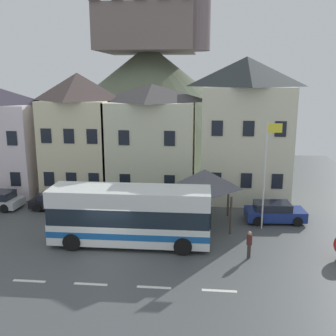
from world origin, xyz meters
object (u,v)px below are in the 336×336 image
object	(u,v)px
townhouse_00	(5,141)
flagpole	(266,168)
hilltop_castle	(149,93)
bus_shelter	(205,179)
townhouse_01	(80,135)
townhouse_02	(152,140)
townhouse_03	(244,128)
pedestrian_00	(249,243)
parked_car_00	(274,212)
public_bench	(190,208)
transit_bus	(130,216)
parked_car_02	(61,202)
pedestrian_01	(195,220)

from	to	relation	value
townhouse_00	flagpole	xyz separation A→B (m)	(20.35, -6.67, -0.32)
hilltop_castle	bus_shelter	bearing A→B (deg)	-75.12
townhouse_00	townhouse_01	distance (m)	6.44
townhouse_00	flagpole	world-z (taller)	townhouse_00
townhouse_02	flagpole	world-z (taller)	townhouse_02
townhouse_03	pedestrian_00	size ratio (longest dim) A/B	7.15
townhouse_03	pedestrian_00	bearing A→B (deg)	-92.83
hilltop_castle	parked_car_00	size ratio (longest dim) A/B	8.98
townhouse_02	bus_shelter	distance (m)	7.97
public_bench	bus_shelter	bearing A→B (deg)	-59.76
townhouse_02	parked_car_00	world-z (taller)	townhouse_02
townhouse_01	transit_bus	distance (m)	11.89
hilltop_castle	public_bench	size ratio (longest dim) A/B	24.35
townhouse_03	townhouse_00	bearing A→B (deg)	-178.20
hilltop_castle	pedestrian_00	world-z (taller)	hilltop_castle
bus_shelter	parked_car_02	distance (m)	10.86
townhouse_03	parked_car_00	xyz separation A→B (m)	(1.67, -5.93, -4.85)
townhouse_03	pedestrian_01	world-z (taller)	townhouse_03
parked_car_00	public_bench	world-z (taller)	parked_car_00
townhouse_02	flagpole	distance (m)	10.76
townhouse_02	parked_car_02	size ratio (longest dim) A/B	1.92
parked_car_00	pedestrian_01	xyz separation A→B (m)	(-5.21, -2.51, 0.20)
townhouse_02	pedestrian_00	size ratio (longest dim) A/B	5.82
townhouse_01	public_bench	xyz separation A→B (m)	(9.14, -4.28, -4.44)
public_bench	hilltop_castle	bearing A→B (deg)	103.80
bus_shelter	hilltop_castle	bearing A→B (deg)	104.88
parked_car_00	pedestrian_01	size ratio (longest dim) A/B	2.63
townhouse_02	public_bench	xyz separation A→B (m)	(3.28, -4.78, -4.02)
pedestrian_00	public_bench	size ratio (longest dim) A/B	1.05
bus_shelter	parked_car_00	distance (m)	5.31
townhouse_01	transit_bus	bearing A→B (deg)	-58.60
hilltop_castle	townhouse_01	bearing A→B (deg)	-95.60
parked_car_02	public_bench	bearing A→B (deg)	7.10
townhouse_02	pedestrian_01	xyz separation A→B (m)	(3.78, -8.24, -3.63)
townhouse_03	parked_car_00	bearing A→B (deg)	-74.31
bus_shelter	pedestrian_01	world-z (taller)	bus_shelter
townhouse_01	parked_car_02	size ratio (longest dim) A/B	2.10
townhouse_00	public_bench	bearing A→B (deg)	-15.70
bus_shelter	townhouse_02	bearing A→B (deg)	123.38
hilltop_castle	pedestrian_01	distance (m)	32.77
parked_car_02	bus_shelter	bearing A→B (deg)	-2.43
townhouse_03	pedestrian_01	distance (m)	10.27
pedestrian_00	parked_car_00	bearing A→B (deg)	68.78
hilltop_castle	townhouse_03	bearing A→B (deg)	-64.52
parked_car_02	pedestrian_01	xyz separation A→B (m)	(9.90, -3.50, 0.25)
public_bench	townhouse_01	bearing A→B (deg)	154.89
flagpole	townhouse_00	bearing A→B (deg)	161.86
transit_bus	townhouse_02	bearing A→B (deg)	90.23
townhouse_00	townhouse_01	bearing A→B (deg)	-0.78
townhouse_03	parked_car_02	distance (m)	15.15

